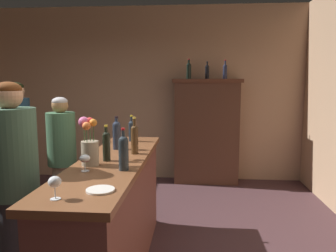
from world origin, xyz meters
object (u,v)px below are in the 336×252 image
at_px(display_bottle_midleft, 207,71).
at_px(patron_by_cabinet, 14,185).
at_px(wine_bottle_syrah, 132,130).
at_px(flower_arrangement, 89,145).
at_px(wine_bottle_rose, 106,145).
at_px(display_bottle_left, 189,70).
at_px(wine_glass_front, 123,146).
at_px(wine_glass_mid, 85,159).
at_px(cheese_plate, 100,190).
at_px(display_bottle_center, 225,71).
at_px(bar_counter, 114,217).
at_px(wine_bottle_chardonnay, 124,151).
at_px(wine_bottle_riesling, 135,138).
at_px(patron_redhead, 19,142).
at_px(wine_bottle_merlot, 117,134).
at_px(display_cabinet, 206,129).
at_px(wine_glass_rear, 55,183).
at_px(patron_near_entrance, 62,158).
at_px(patron_tall, 6,171).

distance_m(display_bottle_midleft, patron_by_cabinet, 3.69).
relative_size(wine_bottle_syrah, flower_arrangement, 0.76).
height_order(wine_bottle_rose, display_bottle_left, display_bottle_left).
bearing_deg(wine_glass_front, wine_glass_mid, -117.27).
xyz_separation_m(wine_bottle_syrah, cheese_plate, (0.13, -1.68, -0.12)).
distance_m(wine_glass_front, display_bottle_midleft, 3.01).
xyz_separation_m(flower_arrangement, display_bottle_center, (1.31, 3.02, 0.68)).
xyz_separation_m(wine_bottle_syrah, display_bottle_center, (1.19, 1.94, 0.71)).
bearing_deg(patron_by_cabinet, wine_glass_front, 13.15).
xyz_separation_m(bar_counter, wine_glass_mid, (-0.11, -0.39, 0.61)).
distance_m(wine_bottle_chardonnay, flower_arrangement, 0.32).
bearing_deg(flower_arrangement, wine_bottle_riesling, 57.77).
bearing_deg(display_bottle_center, wine_bottle_rose, -113.09).
bearing_deg(wine_glass_mid, display_bottle_left, 77.66).
xyz_separation_m(wine_bottle_chardonnay, patron_redhead, (-1.69, 1.56, -0.24)).
bearing_deg(wine_glass_front, wine_bottle_chardonnay, -76.78).
xyz_separation_m(wine_bottle_merlot, patron_redhead, (-1.46, 0.80, -0.25)).
distance_m(display_cabinet, wine_glass_rear, 3.91).
height_order(bar_counter, cheese_plate, cheese_plate).
xyz_separation_m(bar_counter, patron_by_cabinet, (-0.65, -0.42, 0.41)).
height_order(wine_bottle_riesling, patron_near_entrance, patron_near_entrance).
bearing_deg(flower_arrangement, display_bottle_center, 66.47).
bearing_deg(cheese_plate, wine_bottle_riesling, 88.92).
bearing_deg(patron_by_cabinet, wine_bottle_riesling, 22.90).
xyz_separation_m(wine_bottle_chardonnay, cheese_plate, (-0.04, -0.48, -0.14)).
bearing_deg(patron_by_cabinet, display_bottle_midleft, 48.31).
bearing_deg(cheese_plate, wine_bottle_rose, 102.30).
height_order(wine_glass_front, display_bottle_midleft, display_bottle_midleft).
relative_size(display_bottle_center, patron_tall, 0.20).
distance_m(display_bottle_midleft, display_bottle_center, 0.29).
relative_size(bar_counter, flower_arrangement, 5.95).
relative_size(bar_counter, display_bottle_center, 7.31).
distance_m(cheese_plate, display_bottle_left, 3.74).
bearing_deg(display_bottle_center, bar_counter, -112.93).
relative_size(flower_arrangement, display_bottle_midleft, 1.34).
xyz_separation_m(display_cabinet, wine_bottle_riesling, (-0.75, -2.58, 0.29)).
bearing_deg(patron_by_cabinet, display_cabinet, 48.26).
bearing_deg(display_cabinet, wine_bottle_riesling, -106.19).
xyz_separation_m(wine_bottle_merlot, wine_bottle_riesling, (0.21, -0.20, -0.00)).
height_order(bar_counter, wine_bottle_merlot, wine_bottle_merlot).
xyz_separation_m(bar_counter, flower_arrangement, (-0.13, -0.22, 0.68)).
xyz_separation_m(wine_bottle_syrah, wine_glass_mid, (-0.10, -1.26, -0.04)).
bearing_deg(patron_redhead, display_bottle_midleft, 88.42).
distance_m(wine_bottle_chardonnay, cheese_plate, 0.50).
relative_size(cheese_plate, patron_redhead, 0.10).
bearing_deg(cheese_plate, wine_glass_front, 92.67).
bearing_deg(cheese_plate, bar_counter, 98.95).
height_order(display_cabinet, display_bottle_left, display_bottle_left).
xyz_separation_m(cheese_plate, patron_near_entrance, (-0.92, 1.63, -0.21)).
bearing_deg(patron_near_entrance, cheese_plate, -17.18).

